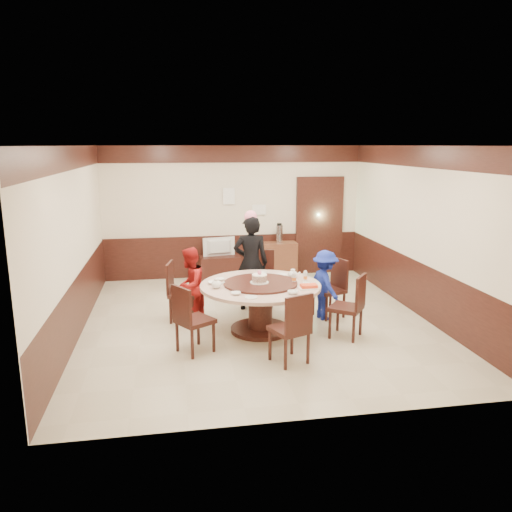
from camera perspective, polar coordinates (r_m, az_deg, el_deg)
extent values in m
plane|color=beige|center=(8.18, 0.17, -7.53)|extent=(6.00, 6.00, 0.00)
plane|color=white|center=(7.68, 0.18, 12.50)|extent=(6.00, 6.00, 0.00)
cube|color=beige|center=(10.74, -2.58, 5.02)|extent=(5.50, 0.04, 2.80)
cube|color=beige|center=(4.96, 6.14, -4.04)|extent=(5.50, 0.04, 2.80)
cube|color=beige|center=(7.83, -20.08, 1.42)|extent=(0.04, 6.00, 2.80)
cube|color=beige|center=(8.70, 18.33, 2.61)|extent=(0.04, 6.00, 2.80)
cube|color=black|center=(8.03, 0.17, -4.51)|extent=(5.50, 6.00, 0.90)
cube|color=black|center=(7.68, 0.18, 11.19)|extent=(5.50, 6.00, 0.35)
cube|color=black|center=(11.14, 7.23, 3.38)|extent=(1.05, 0.08, 2.18)
cube|color=#87D28C|center=(11.15, 7.20, 3.40)|extent=(0.88, 0.02, 2.05)
cylinder|color=black|center=(7.79, 0.50, -8.35)|extent=(0.92, 0.92, 0.06)
cylinder|color=black|center=(7.68, 0.51, -6.08)|extent=(0.37, 0.37, 0.65)
cylinder|color=#C7A090|center=(7.57, 0.51, -3.42)|extent=(1.83, 1.83, 0.05)
cylinder|color=black|center=(7.56, 0.51, -3.13)|extent=(1.12, 1.12, 0.03)
cube|color=black|center=(8.39, 8.33, -3.91)|extent=(0.56, 0.56, 0.06)
cube|color=black|center=(8.44, 9.52, -1.94)|extent=(0.18, 0.41, 0.50)
cube|color=black|center=(8.46, 8.28, -5.47)|extent=(0.36, 0.36, 0.42)
cube|color=black|center=(8.89, 0.68, -2.82)|extent=(0.53, 0.53, 0.06)
cube|color=black|center=(9.03, 0.77, -0.82)|extent=(0.42, 0.14, 0.50)
cube|color=black|center=(8.96, 0.68, -4.30)|extent=(0.36, 0.36, 0.42)
cube|color=black|center=(8.20, -8.31, -4.28)|extent=(0.52, 0.52, 0.06)
cube|color=black|center=(8.17, -9.81, -2.44)|extent=(0.13, 0.42, 0.50)
cube|color=black|center=(8.28, -8.25, -5.87)|extent=(0.36, 0.36, 0.42)
cube|color=black|center=(6.96, -6.99, -7.35)|extent=(0.61, 0.61, 0.06)
cube|color=black|center=(6.76, -8.51, -5.59)|extent=(0.26, 0.38, 0.50)
cube|color=black|center=(7.04, -6.94, -9.19)|extent=(0.36, 0.36, 0.42)
cube|color=black|center=(6.61, 3.81, -8.39)|extent=(0.57, 0.57, 0.06)
cube|color=black|center=(6.36, 4.94, -6.68)|extent=(0.40, 0.19, 0.50)
cube|color=black|center=(6.70, 3.78, -10.31)|extent=(0.36, 0.36, 0.42)
cube|color=black|center=(7.55, 10.25, -5.86)|extent=(0.62, 0.62, 0.06)
cube|color=black|center=(7.41, 11.88, -4.09)|extent=(0.29, 0.36, 0.50)
cube|color=black|center=(7.62, 10.18, -7.57)|extent=(0.36, 0.36, 0.42)
imported|color=black|center=(8.59, -0.59, -0.81)|extent=(0.64, 0.46, 1.64)
imported|color=#A01615|center=(8.05, -7.54, -3.36)|extent=(0.68, 0.74, 1.23)
imported|color=navy|center=(8.23, 7.90, -3.31)|extent=(0.57, 0.81, 1.15)
cylinder|color=white|center=(7.53, 0.39, -3.03)|extent=(0.28, 0.28, 0.01)
cylinder|color=gray|center=(7.51, 0.40, -2.61)|extent=(0.22, 0.22, 0.10)
cylinder|color=white|center=(7.50, 0.40, -2.17)|extent=(0.23, 0.23, 0.01)
sphere|color=pink|center=(7.49, 0.40, -1.89)|extent=(0.07, 0.07, 0.07)
ellipsoid|color=white|center=(7.36, -4.54, -3.25)|extent=(0.17, 0.15, 0.13)
ellipsoid|color=white|center=(7.90, 4.23, -2.12)|extent=(0.17, 0.15, 0.13)
imported|color=white|center=(7.79, -4.08, -2.68)|extent=(0.14, 0.14, 0.03)
imported|color=white|center=(7.08, 4.21, -4.17)|extent=(0.15, 0.15, 0.05)
imported|color=white|center=(7.05, -2.31, -4.28)|extent=(0.14, 0.14, 0.03)
imported|color=white|center=(7.53, 5.81, -3.20)|extent=(0.14, 0.14, 0.04)
imported|color=white|center=(7.60, -4.91, -3.05)|extent=(0.16, 0.16, 0.04)
imported|color=white|center=(8.12, 0.80, -1.95)|extent=(0.15, 0.15, 0.05)
cylinder|color=white|center=(6.90, -0.58, -4.74)|extent=(0.18, 0.18, 0.01)
cylinder|color=white|center=(8.12, 3.02, -2.10)|extent=(0.18, 0.18, 0.01)
cube|color=white|center=(7.38, 6.05, -3.65)|extent=(0.30, 0.20, 0.02)
cube|color=red|center=(7.37, 6.06, -3.41)|extent=(0.24, 0.15, 0.04)
cylinder|color=silver|center=(7.60, 4.37, -2.56)|extent=(0.06, 0.06, 0.16)
cylinder|color=silver|center=(7.70, 5.66, -2.38)|extent=(0.06, 0.06, 0.16)
cube|color=black|center=(10.67, -4.12, -1.33)|extent=(0.85, 0.45, 0.50)
imported|color=gray|center=(10.57, -4.16, 1.03)|extent=(0.70, 0.21, 0.40)
cube|color=brown|center=(10.86, 2.51, -0.39)|extent=(0.80, 0.40, 0.75)
cylinder|color=silver|center=(10.76, 2.67, 2.55)|extent=(0.15, 0.15, 0.38)
cube|color=white|center=(10.64, -3.11, 6.84)|extent=(0.25, 0.00, 0.35)
cube|color=white|center=(10.77, 0.36, 5.32)|extent=(0.30, 0.00, 0.22)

